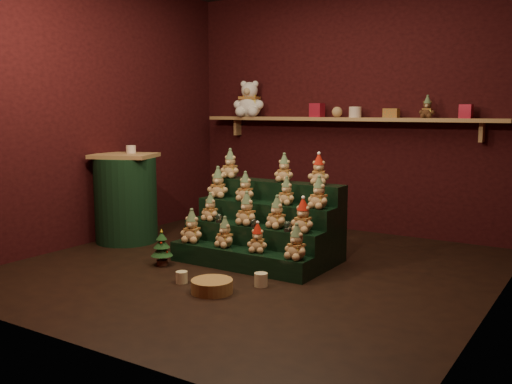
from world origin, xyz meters
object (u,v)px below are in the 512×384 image
Objects in this scene: mug_left at (182,277)px; snow_globe_b at (254,223)px; riser_tier_front at (238,259)px; mug_right at (261,280)px; brown_bear at (427,107)px; mini_christmas_tree at (162,248)px; wicker_basket at (212,286)px; side_table at (126,198)px; white_bear at (250,94)px; snow_globe_c at (288,226)px; snow_globe_a at (219,218)px.

snow_globe_b is at bearing 73.85° from mug_left.
mug_right is at bearing -35.98° from riser_tier_front.
brown_bear is (1.00, 1.79, 1.03)m from snow_globe_b.
mini_christmas_tree is 1.04× the size of wicker_basket.
side_table is 9.80× the size of mug_left.
wicker_basket is (0.20, -0.66, -0.04)m from riser_tier_front.
mug_right reaches higher than mug_left.
brown_bear reaches higher than mug_right.
brown_bear reaches higher than mini_christmas_tree.
white_bear is (-1.16, 1.95, 1.51)m from riser_tier_front.
mini_christmas_tree is at bearing -148.99° from snow_globe_b.
mug_left is (0.50, -0.32, -0.12)m from mini_christmas_tree.
snow_globe_b is 0.23× the size of wicker_basket.
mug_right is at bearing 55.35° from wicker_basket.
brown_bear is at bearing 60.71° from snow_globe_b.
wicker_basket is (1.83, -0.90, -0.42)m from side_table.
brown_bear is at bearing 11.55° from side_table.
white_bear is at bearing 53.70° from side_table.
white_bear is at bearing 124.15° from snow_globe_b.
riser_tier_front is 0.69m from wicker_basket.
mini_christmas_tree is 3.52× the size of mug_left.
mini_christmas_tree is 0.61× the size of white_bear.
snow_globe_c is at bearing 21.37° from riser_tier_front.
mug_right is (1.09, -0.04, -0.11)m from mini_christmas_tree.
white_bear reaches higher than brown_bear.
snow_globe_c is 0.86× the size of mug_right.
mini_christmas_tree is at bearing -157.64° from riser_tier_front.
snow_globe_a is 0.39m from snow_globe_b.
snow_globe_b is 0.08× the size of side_table.
snow_globe_b is at bearing 180.00° from snow_globe_c.
snow_globe_b reaches higher than mini_christmas_tree.
snow_globe_b is 0.87m from mini_christmas_tree.
snow_globe_b is at bearing -23.77° from side_table.
mug_right is at bearing -31.81° from snow_globe_a.
riser_tier_front is 0.54m from snow_globe_c.
brown_bear is at bearing 61.43° from riser_tier_front.
riser_tier_front is 0.72m from mini_christmas_tree.
snow_globe_a is 2.49m from brown_bear.
side_table is 3.32m from brown_bear.
mini_christmas_tree is at bearing 177.73° from mug_right.
side_table is at bearing 177.49° from snow_globe_c.
riser_tier_front is 16.49× the size of snow_globe_a.
brown_bear is (0.63, 2.26, 1.38)m from mug_right.
snow_globe_a is at bearing 102.87° from mug_left.
snow_globe_a is at bearing 148.19° from mug_right.
riser_tier_front reaches higher than mug_right.
white_bear reaches higher than mug_right.
snow_globe_a is 0.97m from mug_right.
side_table is at bearing 176.05° from snow_globe_a.
white_bear is 2.22m from brown_bear.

